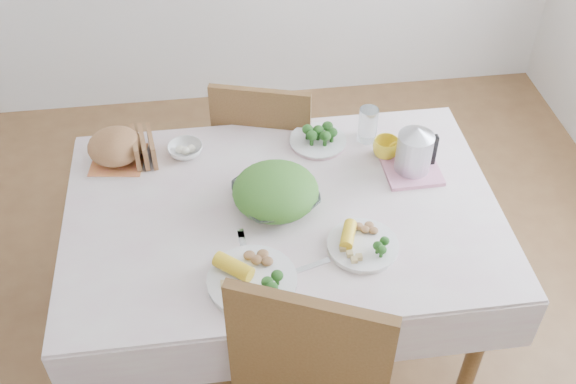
{
  "coord_description": "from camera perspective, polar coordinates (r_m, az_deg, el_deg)",
  "views": [
    {
      "loc": [
        -0.2,
        -1.65,
        2.4
      ],
      "look_at": [
        0.02,
        0.02,
        0.82
      ],
      "focal_mm": 42.0,
      "sensor_mm": 36.0,
      "label": 1
    }
  ],
  "objects": [
    {
      "name": "electric_kettle",
      "position": [
        2.44,
        10.72,
        3.9
      ],
      "size": [
        0.16,
        0.16,
        0.18
      ],
      "primitive_type": "cylinder",
      "rotation": [
        0.0,
        0.0,
        0.23
      ],
      "color": "#B2B5BA",
      "rests_on": "pink_tray"
    },
    {
      "name": "glass_tumbler",
      "position": [
        2.6,
        6.77,
        5.6
      ],
      "size": [
        0.09,
        0.09,
        0.14
      ],
      "primitive_type": "cylinder",
      "rotation": [
        0.0,
        0.0,
        -0.32
      ],
      "color": "white",
      "rests_on": "tablecloth"
    },
    {
      "name": "salad_bowl",
      "position": [
        2.32,
        -1.05,
        -0.46
      ],
      "size": [
        0.35,
        0.35,
        0.07
      ],
      "primitive_type": "imported",
      "rotation": [
        0.0,
        0.0,
        0.33
      ],
      "color": "white",
      "rests_on": "tablecloth"
    },
    {
      "name": "knife",
      "position": [
        2.15,
        1.5,
        -6.44
      ],
      "size": [
        0.17,
        0.07,
        0.0
      ],
      "primitive_type": "cube",
      "rotation": [
        0.0,
        0.0,
        1.86
      ],
      "color": "silver",
      "rests_on": "tablecloth"
    },
    {
      "name": "dining_table",
      "position": [
        2.62,
        -0.38,
        -7.46
      ],
      "size": [
        1.4,
        0.9,
        0.75
      ],
      "primitive_type": "cube",
      "color": "brown",
      "rests_on": "floor"
    },
    {
      "name": "napkin",
      "position": [
        2.6,
        -14.16,
        2.69
      ],
      "size": [
        0.22,
        0.22,
        0.0
      ],
      "primitive_type": "cube",
      "rotation": [
        0.0,
        0.0,
        -0.14
      ],
      "color": "#DC7C43",
      "rests_on": "tablecloth"
    },
    {
      "name": "chair_far",
      "position": [
        3.02,
        -1.52,
        3.38
      ],
      "size": [
        0.52,
        0.52,
        0.93
      ],
      "primitive_type": "cube",
      "rotation": [
        0.0,
        0.0,
        2.85
      ],
      "color": "brown",
      "rests_on": "floor"
    },
    {
      "name": "tablecloth",
      "position": [
        2.34,
        -0.42,
        -1.52
      ],
      "size": [
        1.5,
        1.0,
        0.01
      ],
      "primitive_type": "cube",
      "color": "beige",
      "rests_on": "dining_table"
    },
    {
      "name": "fruit_bowl",
      "position": [
        2.57,
        -8.68,
        3.54
      ],
      "size": [
        0.14,
        0.14,
        0.04
      ],
      "primitive_type": "imported",
      "rotation": [
        0.0,
        0.0,
        0.03
      ],
      "color": "white",
      "rests_on": "tablecloth"
    },
    {
      "name": "pink_tray",
      "position": [
        2.51,
        10.39,
        1.91
      ],
      "size": [
        0.2,
        0.2,
        0.02
      ],
      "primitive_type": "cube",
      "rotation": [
        0.0,
        0.0,
        0.02
      ],
      "color": "pink",
      "rests_on": "tablecloth"
    },
    {
      "name": "bread_loaf",
      "position": [
        2.57,
        -14.37,
        3.64
      ],
      "size": [
        0.23,
        0.22,
        0.12
      ],
      "primitive_type": "ellipsoid",
      "rotation": [
        0.0,
        0.0,
        -0.17
      ],
      "color": "brown",
      "rests_on": "napkin"
    },
    {
      "name": "yellow_mug",
      "position": [
        2.54,
        8.28,
        3.69
      ],
      "size": [
        0.1,
        0.1,
        0.08
      ],
      "primitive_type": "imported",
      "rotation": [
        0.0,
        0.0,
        0.04
      ],
      "color": "yellow",
      "rests_on": "tablecloth"
    },
    {
      "name": "fork_left",
      "position": [
        2.2,
        -3.7,
        -5.07
      ],
      "size": [
        0.03,
        0.19,
        0.0
      ],
      "primitive_type": "cube",
      "rotation": [
        0.0,
        0.0,
        0.07
      ],
      "color": "silver",
      "rests_on": "tablecloth"
    },
    {
      "name": "dinner_plate_left",
      "position": [
        2.1,
        -3.06,
        -7.53
      ],
      "size": [
        0.39,
        0.39,
        0.02
      ],
      "primitive_type": "cylinder",
      "rotation": [
        0.0,
        0.0,
        0.52
      ],
      "color": "white",
      "rests_on": "tablecloth"
    },
    {
      "name": "dinner_plate_right",
      "position": [
        2.21,
        6.35,
        -4.51
      ],
      "size": [
        0.33,
        0.33,
        0.02
      ],
      "primitive_type": "cylinder",
      "rotation": [
        0.0,
        0.0,
        -0.69
      ],
      "color": "white",
      "rests_on": "tablecloth"
    },
    {
      "name": "broccoli_plate",
      "position": [
        2.6,
        2.55,
        4.33
      ],
      "size": [
        0.24,
        0.24,
        0.02
      ],
      "primitive_type": "cylinder",
      "rotation": [
        0.0,
        0.0,
        -0.11
      ],
      "color": "beige",
      "rests_on": "tablecloth"
    },
    {
      "name": "floor",
      "position": [
        2.92,
        -0.35,
        -12.14
      ],
      "size": [
        3.6,
        3.6,
        0.0
      ],
      "primitive_type": "plane",
      "color": "brown",
      "rests_on": "ground"
    }
  ]
}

